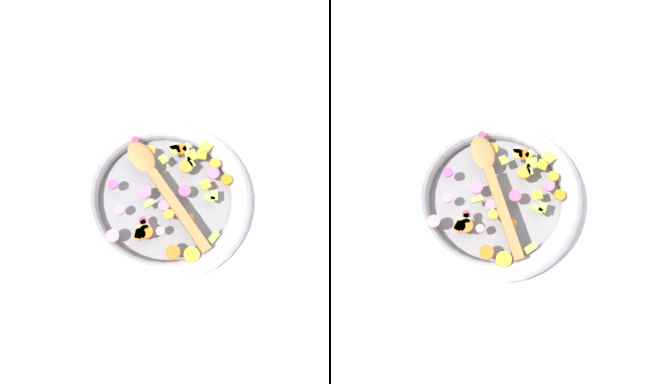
{
  "view_description": "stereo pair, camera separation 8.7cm",
  "coord_description": "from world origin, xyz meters",
  "views": [
    {
      "loc": [
        -0.18,
        0.27,
        0.86
      ],
      "look_at": [
        0.0,
        0.0,
        0.05
      ],
      "focal_mm": 35.0,
      "sensor_mm": 36.0,
      "label": 1
    },
    {
      "loc": [
        -0.25,
        0.21,
        0.86
      ],
      "look_at": [
        0.0,
        0.0,
        0.05
      ],
      "focal_mm": 35.0,
      "sensor_mm": 36.0,
      "label": 2
    }
  ],
  "objects": [
    {
      "name": "chopped_vegetables",
      "position": [
        -0.02,
        -0.01,
        0.05
      ],
      "size": [
        0.31,
        0.34,
        0.01
      ],
      "color": "orange",
      "rests_on": "skillet"
    },
    {
      "name": "ground_plane",
      "position": [
        0.0,
        0.0,
        0.0
      ],
      "size": [
        4.0,
        4.0,
        0.0
      ],
      "primitive_type": "plane",
      "color": "silver"
    },
    {
      "name": "wooden_spoon",
      "position": [
        0.02,
        -0.01,
        0.06
      ],
      "size": [
        0.31,
        0.16,
        0.01
      ],
      "color": "olive",
      "rests_on": "chopped_vegetables"
    },
    {
      "name": "skillet",
      "position": [
        0.0,
        0.0,
        0.02
      ],
      "size": [
        0.42,
        0.42,
        0.05
      ],
      "color": "slate",
      "rests_on": "ground_plane"
    }
  ]
}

